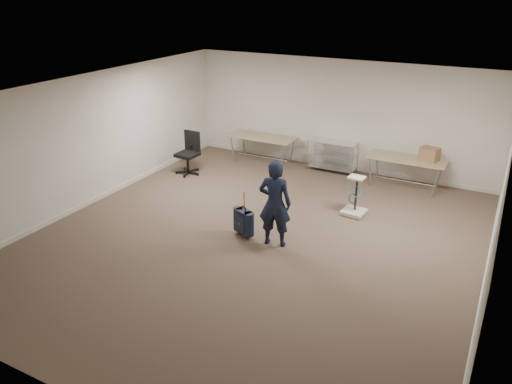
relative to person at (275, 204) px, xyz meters
The scene contains 10 objects.
ground 0.92m from the person, behind, with size 9.00×9.00×0.00m, color #4D3A2E.
room_shell 1.65m from the person, 105.72° to the left, with size 8.00×9.00×9.00m.
folding_table_left 4.58m from the person, 120.04° to the left, with size 1.80×0.75×0.73m.
folding_table_right 4.25m from the person, 69.21° to the left, with size 1.80×0.75×0.73m.
wire_shelf 4.25m from the person, 95.33° to the left, with size 1.22×0.47×0.80m.
person is the anchor object (origin of this frame).
suitcase 0.83m from the person, behind, with size 0.38×0.30×0.92m.
office_chair 4.31m from the person, 146.56° to the left, with size 0.65×0.65×1.07m.
equipment_cart 2.23m from the person, 64.54° to the left, with size 0.50×0.50×0.85m.
cardboard_box 4.50m from the person, 63.80° to the left, with size 0.41×0.30×0.30m, color #A17D4B.
Camera 1 is at (3.94, -7.45, 4.54)m, focal length 35.00 mm.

